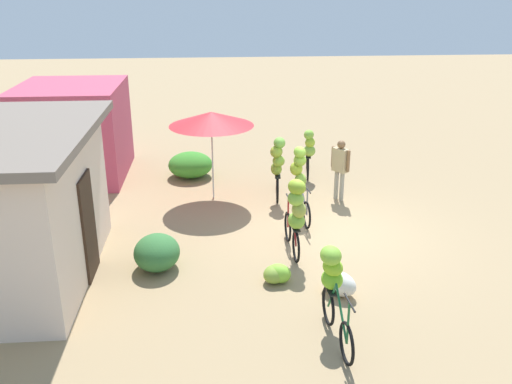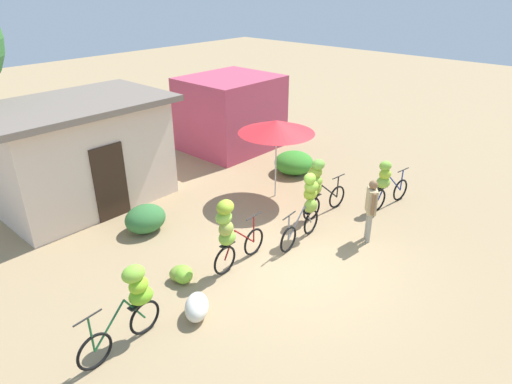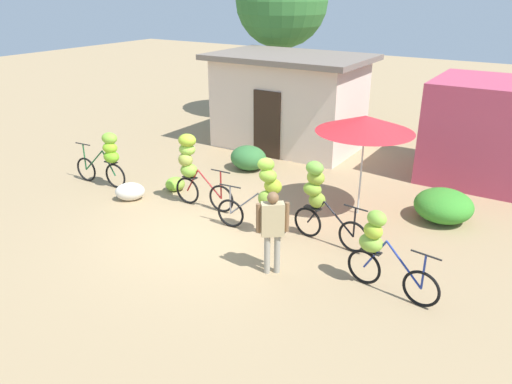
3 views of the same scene
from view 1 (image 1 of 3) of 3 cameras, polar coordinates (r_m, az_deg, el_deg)
The scene contains 14 objects.
ground_plane at distance 12.66m, azimuth 7.51°, elevation -4.11°, with size 60.00×60.00×0.00m, color #9E835D.
building_low at distance 11.09m, azimuth -23.73°, elevation -1.27°, with size 4.77×3.13×2.89m.
shop_pink at distance 16.63m, azimuth -18.17°, elevation 5.93°, with size 3.20×2.80×2.61m, color #B5405B.
hedge_bush_front_left at distance 11.09m, azimuth -10.11°, elevation -6.10°, with size 1.05×0.90×0.68m, color #357037.
hedge_bush_front_right at distance 16.05m, azimuth -6.73°, elevation 2.79°, with size 1.26×1.26×0.71m, color #398B2A.
market_umbrella at distance 13.92m, azimuth -4.59°, elevation 7.48°, with size 2.12×2.12×2.27m.
bicycle_leftmost at distance 8.95m, azimuth 7.92°, elevation -9.22°, with size 1.66×0.43×1.44m.
bicycle_near_pile at distance 11.07m, azimuth 4.08°, elevation -2.05°, with size 1.61×0.44×1.72m.
bicycle_center_loaded at distance 13.17m, azimuth 4.49°, elevation 1.57°, with size 1.65×0.41×1.69m.
bicycle_by_shop at distance 14.08m, azimuth 2.22°, elevation 2.94°, with size 1.68×0.43×1.67m.
bicycle_rightmost at distance 15.81m, azimuth 5.43°, elevation 4.27°, with size 1.65×0.42×1.42m.
banana_pile_on_ground at distance 10.53m, azimuth 2.14°, elevation -8.36°, with size 0.63×0.68×0.35m.
produce_sack at distance 10.24m, azimuth 8.46°, elevation -9.23°, with size 0.70×0.44×0.44m, color silver.
person_vendor at distance 14.22m, azimuth 8.62°, elevation 2.85°, with size 0.47×0.40×1.57m.
Camera 1 is at (-11.20, 2.52, 5.34)m, focal length 39.07 mm.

